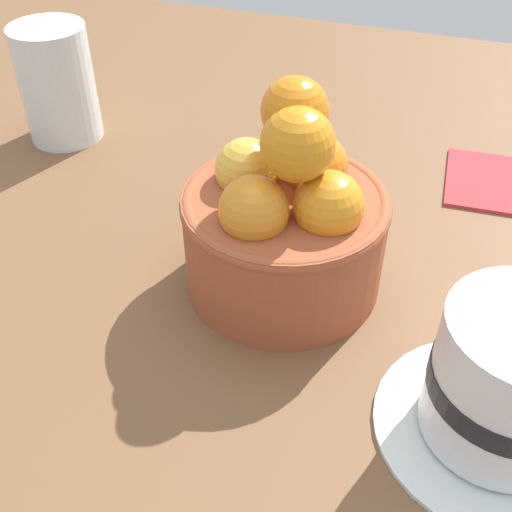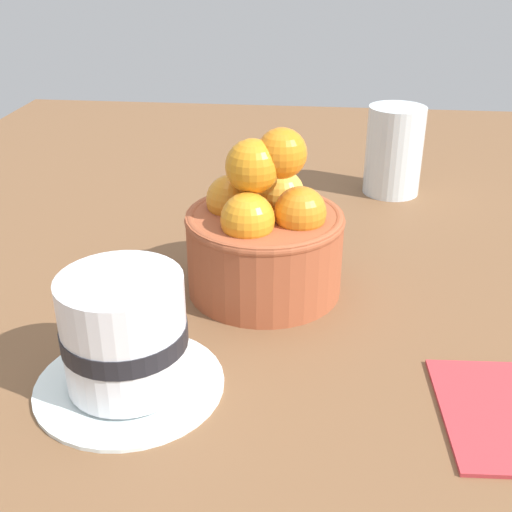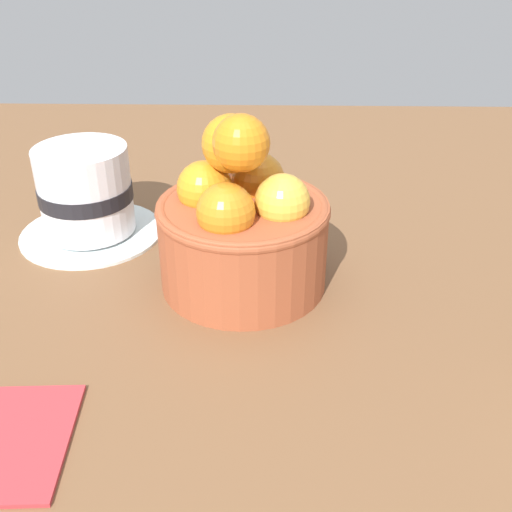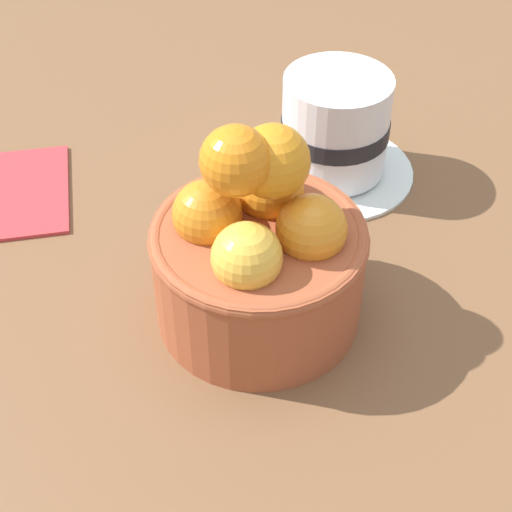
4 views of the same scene
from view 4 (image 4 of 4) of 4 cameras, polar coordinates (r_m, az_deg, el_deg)
ground_plane at (r=53.29cm, az=0.17°, el=-5.46°), size 134.88×100.11×3.57cm
terracotta_bowl at (r=48.25cm, az=0.19°, el=0.17°), size 13.58×13.58×14.63cm
coffee_cup at (r=61.67cm, az=5.82°, el=9.15°), size 13.19×13.19×8.58cm
folded_napkin at (r=64.05cm, az=-17.64°, el=4.52°), size 11.68×9.60×0.60cm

